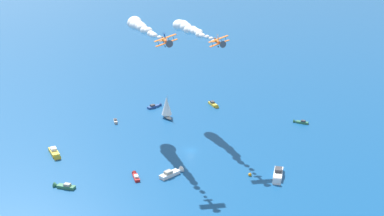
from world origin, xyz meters
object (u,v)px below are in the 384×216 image
at_px(sailboat_near_centre, 167,107).
at_px(motorboat_far_port, 278,176).
at_px(motorboat_outer_ring_b, 172,173).
at_px(wingwalker_wingman, 164,35).
at_px(motorboat_outer_ring_a, 136,176).
at_px(marker_buoy, 250,175).
at_px(biplane_lead, 219,42).
at_px(biplane_wingman, 166,42).
at_px(motorboat_far_stbd, 116,121).
at_px(motorboat_offshore, 214,105).
at_px(motorboat_inshore, 55,153).
at_px(motorboat_ahead, 63,186).
at_px(motorboat_trailing, 155,106).
at_px(motorboat_mid_cluster, 300,122).
at_px(wingwalker_lead, 218,36).

height_order(sailboat_near_centre, motorboat_far_port, sailboat_near_centre).
bearing_deg(motorboat_outer_ring_b, wingwalker_wingman, -119.45).
distance_m(motorboat_outer_ring_a, marker_buoy, 35.93).
bearing_deg(biplane_lead, wingwalker_wingman, -6.92).
xyz_separation_m(motorboat_far_port, biplane_wingman, (17.41, -32.16, 40.01)).
relative_size(motorboat_outer_ring_b, marker_buoy, 4.19).
height_order(motorboat_far_stbd, biplane_lead, biplane_lead).
bearing_deg(motorboat_offshore, motorboat_inshore, -0.55).
distance_m(motorboat_ahead, motorboat_outer_ring_a, 21.98).
distance_m(motorboat_outer_ring_b, biplane_lead, 46.03).
xyz_separation_m(motorboat_far_stbd, motorboat_offshore, (-44.22, 12.83, 0.20)).
bearing_deg(sailboat_near_centre, biplane_wingman, 50.27).
height_order(sailboat_near_centre, biplane_lead, biplane_lead).
xyz_separation_m(motorboat_inshore, marker_buoy, (-37.27, 56.32, -0.34)).
distance_m(motorboat_trailing, marker_buoy, 74.91).
height_order(motorboat_mid_cluster, wingwalker_wingman, wingwalker_wingman).
height_order(motorboat_trailing, wingwalker_wingman, wingwalker_wingman).
relative_size(motorboat_outer_ring_a, wingwalker_wingman, 3.38).
height_order(motorboat_far_port, motorboat_ahead, motorboat_far_port).
relative_size(sailboat_near_centre, marker_buoy, 4.83).
relative_size(motorboat_outer_ring_b, biplane_lead, 1.20).
distance_m(motorboat_ahead, marker_buoy, 57.44).
xyz_separation_m(motorboat_ahead, biplane_lead, (-55.66, 10.50, 37.52)).
height_order(motorboat_inshore, wingwalker_wingman, wingwalker_wingman).
height_order(motorboat_trailing, wingwalker_lead, wingwalker_lead).
xyz_separation_m(motorboat_mid_cluster, wingwalker_wingman, (63.52, -9.18, 42.46)).
distance_m(biplane_lead, wingwalker_wingman, 22.33).
height_order(motorboat_far_stbd, motorboat_mid_cluster, motorboat_mid_cluster).
height_order(motorboat_mid_cluster, biplane_lead, biplane_lead).
bearing_deg(motorboat_ahead, motorboat_offshore, -165.73).
height_order(motorboat_outer_ring_b, wingwalker_wingman, wingwalker_wingman).
bearing_deg(motorboat_trailing, marker_buoy, 74.41).
bearing_deg(biplane_lead, motorboat_far_port, 82.93).
relative_size(sailboat_near_centre, motorboat_trailing, 1.41).
relative_size(sailboat_near_centre, wingwalker_wingman, 5.69).
height_order(motorboat_far_port, motorboat_offshore, motorboat_far_port).
bearing_deg(motorboat_far_stbd, motorboat_inshore, 19.73).
relative_size(motorboat_outer_ring_a, biplane_lead, 0.82).
distance_m(motorboat_inshore, motorboat_trailing, 59.55).
distance_m(motorboat_outer_ring_b, wingwalker_lead, 47.50).
xyz_separation_m(sailboat_near_centre, motorboat_trailing, (-4.75, -13.71, -4.07)).
distance_m(motorboat_far_stbd, motorboat_outer_ring_a, 50.51).
bearing_deg(motorboat_offshore, wingwalker_lead, 45.23).
bearing_deg(motorboat_mid_cluster, sailboat_near_centre, -49.99).
distance_m(motorboat_far_port, motorboat_offshore, 71.82).
height_order(motorboat_far_port, wingwalker_wingman, wingwalker_wingman).
relative_size(sailboat_near_centre, motorboat_outer_ring_a, 1.68).
distance_m(sailboat_near_centre, motorboat_inshore, 52.84).
distance_m(motorboat_far_stbd, wingwalker_wingman, 61.12).
bearing_deg(motorboat_outer_ring_a, motorboat_trailing, -134.21).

